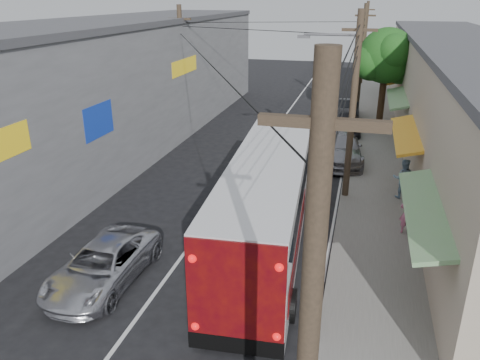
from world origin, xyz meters
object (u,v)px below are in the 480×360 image
Objects in this scene: parked_suv at (340,147)px; pedestrian_near at (408,213)px; jeepney at (103,265)px; parked_car_mid at (345,121)px; coach_bus at (268,201)px; pedestrian_far at (403,179)px; parked_car_far at (348,109)px.

parked_suv is 8.66m from pedestrian_near.
parked_car_mid is (6.37, 19.70, 0.13)m from jeepney.
coach_bus is at bearing 40.99° from jeepney.
jeepney is at bearing -122.08° from parked_suv.
parked_car_mid is at bearing -73.27° from pedestrian_far.
parked_suv is at bearing -56.41° from pedestrian_far.
jeepney is 24.58m from parked_car_far.
pedestrian_far is (3.00, -14.59, 0.35)m from parked_car_far.
coach_bus is 5.90m from jeepney.
parked_car_far reaches higher than jeepney.
parked_suv is at bearing -95.58° from parked_car_mid.
parked_car_mid is at bearing -93.80° from parked_car_far.
coach_bus is 5.36m from pedestrian_near.
parked_suv reaches higher than jeepney.
parked_suv reaches higher than parked_car_mid.
parked_suv is at bearing -93.80° from parked_car_far.
pedestrian_near is 3.46m from pedestrian_far.
coach_bus reaches higher than parked_car_mid.
coach_bus is 7.35× the size of pedestrian_near.
parked_car_mid is (0.00, 5.89, -0.02)m from parked_suv.
parked_car_far is at bearing -77.52° from pedestrian_far.
parked_car_far is (0.00, 4.04, -0.11)m from parked_car_mid.
coach_bus reaches higher than parked_suv.
jeepney is at bearing 37.40° from pedestrian_near.
parked_suv is (6.37, 13.81, 0.15)m from jeepney.
jeepney is at bearing 45.16° from pedestrian_far.
pedestrian_near is at bearing -83.50° from parked_car_mid.
pedestrian_far reaches higher than jeepney.
coach_bus is at bearing -102.39° from parked_car_mid.
pedestrian_near is at bearing 17.92° from coach_bus.
jeepney is 10.97m from pedestrian_near.
pedestrian_near reaches higher than jeepney.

